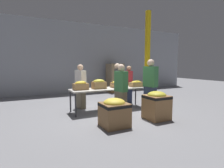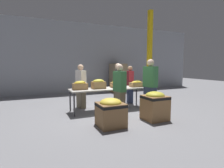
{
  "view_description": "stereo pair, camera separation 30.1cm",
  "coord_description": "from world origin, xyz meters",
  "px_view_note": "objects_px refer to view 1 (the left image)",
  "views": [
    {
      "loc": [
        -2.66,
        -5.48,
        1.56
      ],
      "look_at": [
        0.18,
        0.19,
        0.89
      ],
      "focal_mm": 28.0,
      "sensor_mm": 36.0,
      "label": 1
    },
    {
      "loc": [
        -2.38,
        -5.6,
        1.56
      ],
      "look_at": [
        0.18,
        0.19,
        0.89
      ],
      "focal_mm": 28.0,
      "sensor_mm": 36.0,
      "label": 2
    }
  ],
  "objects_px": {
    "volunteer_1": "(129,84)",
    "support_pillar": "(147,56)",
    "banana_box_1": "(99,84)",
    "volunteer_4": "(150,86)",
    "volunteer_2": "(81,87)",
    "donation_bin_0": "(114,112)",
    "banana_box_3": "(136,84)",
    "pallet_stack_0": "(115,78)",
    "sorting_table": "(110,89)",
    "banana_box_0": "(81,85)",
    "volunteer_0": "(117,84)",
    "donation_bin_1": "(157,104)",
    "volunteer_3": "(121,90)",
    "banana_box_2": "(117,84)"
  },
  "relations": [
    {
      "from": "donation_bin_0",
      "to": "pallet_stack_0",
      "type": "distance_m",
      "value": 6.04
    },
    {
      "from": "volunteer_2",
      "to": "donation_bin_0",
      "type": "distance_m",
      "value": 2.3
    },
    {
      "from": "volunteer_1",
      "to": "donation_bin_0",
      "type": "height_order",
      "value": "volunteer_1"
    },
    {
      "from": "banana_box_2",
      "to": "volunteer_2",
      "type": "distance_m",
      "value": 1.33
    },
    {
      "from": "sorting_table",
      "to": "support_pillar",
      "type": "xyz_separation_m",
      "value": [
        2.4,
        1.01,
        1.27
      ]
    },
    {
      "from": "sorting_table",
      "to": "banana_box_0",
      "type": "xyz_separation_m",
      "value": [
        -1.04,
        0.04,
        0.19
      ]
    },
    {
      "from": "banana_box_1",
      "to": "volunteer_4",
      "type": "bearing_deg",
      "value": -26.52
    },
    {
      "from": "volunteer_4",
      "to": "pallet_stack_0",
      "type": "bearing_deg",
      "value": -23.41
    },
    {
      "from": "banana_box_3",
      "to": "volunteer_0",
      "type": "xyz_separation_m",
      "value": [
        -0.41,
        0.74,
        -0.06
      ]
    },
    {
      "from": "volunteer_1",
      "to": "support_pillar",
      "type": "height_order",
      "value": "support_pillar"
    },
    {
      "from": "banana_box_0",
      "to": "donation_bin_1",
      "type": "bearing_deg",
      "value": -42.21
    },
    {
      "from": "volunteer_4",
      "to": "volunteer_0",
      "type": "bearing_deg",
      "value": 9.29
    },
    {
      "from": "banana_box_2",
      "to": "donation_bin_0",
      "type": "height_order",
      "value": "banana_box_2"
    },
    {
      "from": "volunteer_0",
      "to": "volunteer_3",
      "type": "relative_size",
      "value": 1.03
    },
    {
      "from": "support_pillar",
      "to": "volunteer_1",
      "type": "bearing_deg",
      "value": -167.24
    },
    {
      "from": "banana_box_2",
      "to": "pallet_stack_0",
      "type": "height_order",
      "value": "pallet_stack_0"
    },
    {
      "from": "banana_box_0",
      "to": "donation_bin_0",
      "type": "relative_size",
      "value": 0.65
    },
    {
      "from": "sorting_table",
      "to": "volunteer_1",
      "type": "distance_m",
      "value": 1.46
    },
    {
      "from": "banana_box_3",
      "to": "donation_bin_1",
      "type": "xyz_separation_m",
      "value": [
        -0.31,
        -1.51,
        -0.45
      ]
    },
    {
      "from": "banana_box_0",
      "to": "pallet_stack_0",
      "type": "height_order",
      "value": "pallet_stack_0"
    },
    {
      "from": "banana_box_1",
      "to": "sorting_table",
      "type": "bearing_deg",
      "value": -5.32
    },
    {
      "from": "sorting_table",
      "to": "pallet_stack_0",
      "type": "height_order",
      "value": "pallet_stack_0"
    },
    {
      "from": "volunteer_0",
      "to": "banana_box_3",
      "type": "bearing_deg",
      "value": 53.52
    },
    {
      "from": "banana_box_3",
      "to": "volunteer_4",
      "type": "distance_m",
      "value": 0.68
    },
    {
      "from": "banana_box_1",
      "to": "volunteer_2",
      "type": "distance_m",
      "value": 0.8
    },
    {
      "from": "banana_box_1",
      "to": "pallet_stack_0",
      "type": "relative_size",
      "value": 0.27
    },
    {
      "from": "banana_box_1",
      "to": "pallet_stack_0",
      "type": "xyz_separation_m",
      "value": [
        2.55,
        3.72,
        -0.11
      ]
    },
    {
      "from": "volunteer_2",
      "to": "banana_box_0",
      "type": "bearing_deg",
      "value": -32.3
    },
    {
      "from": "volunteer_3",
      "to": "volunteer_4",
      "type": "distance_m",
      "value": 1.19
    },
    {
      "from": "donation_bin_0",
      "to": "donation_bin_1",
      "type": "bearing_deg",
      "value": 0.0
    },
    {
      "from": "sorting_table",
      "to": "volunteer_2",
      "type": "relative_size",
      "value": 1.72
    },
    {
      "from": "donation_bin_1",
      "to": "volunteer_1",
      "type": "bearing_deg",
      "value": 77.83
    },
    {
      "from": "volunteer_0",
      "to": "donation_bin_0",
      "type": "relative_size",
      "value": 2.25
    },
    {
      "from": "volunteer_1",
      "to": "volunteer_3",
      "type": "relative_size",
      "value": 0.96
    },
    {
      "from": "volunteer_0",
      "to": "banana_box_2",
      "type": "bearing_deg",
      "value": -4.81
    },
    {
      "from": "volunteer_3",
      "to": "support_pillar",
      "type": "xyz_separation_m",
      "value": [
        2.4,
        1.8,
        1.2
      ]
    },
    {
      "from": "banana_box_1",
      "to": "banana_box_3",
      "type": "relative_size",
      "value": 0.91
    },
    {
      "from": "banana_box_1",
      "to": "donation_bin_1",
      "type": "relative_size",
      "value": 0.55
    },
    {
      "from": "banana_box_0",
      "to": "donation_bin_1",
      "type": "distance_m",
      "value": 2.46
    },
    {
      "from": "volunteer_1",
      "to": "volunteer_3",
      "type": "distance_m",
      "value": 1.99
    },
    {
      "from": "donation_bin_0",
      "to": "banana_box_3",
      "type": "bearing_deg",
      "value": 41.49
    },
    {
      "from": "banana_box_1",
      "to": "donation_bin_0",
      "type": "distance_m",
      "value": 1.73
    },
    {
      "from": "donation_bin_1",
      "to": "sorting_table",
      "type": "bearing_deg",
      "value": 115.35
    },
    {
      "from": "banana_box_3",
      "to": "pallet_stack_0",
      "type": "relative_size",
      "value": 0.3
    },
    {
      "from": "volunteer_2",
      "to": "volunteer_4",
      "type": "bearing_deg",
      "value": 38.83
    },
    {
      "from": "donation_bin_1",
      "to": "banana_box_0",
      "type": "bearing_deg",
      "value": 137.79
    },
    {
      "from": "banana_box_0",
      "to": "volunteer_3",
      "type": "height_order",
      "value": "volunteer_3"
    },
    {
      "from": "banana_box_3",
      "to": "volunteer_2",
      "type": "relative_size",
      "value": 0.31
    },
    {
      "from": "sorting_table",
      "to": "volunteer_4",
      "type": "relative_size",
      "value": 1.56
    },
    {
      "from": "donation_bin_0",
      "to": "support_pillar",
      "type": "xyz_separation_m",
      "value": [
        3.04,
        2.59,
        1.61
      ]
    }
  ]
}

